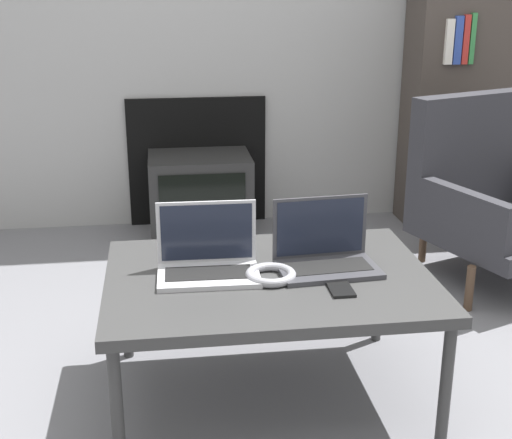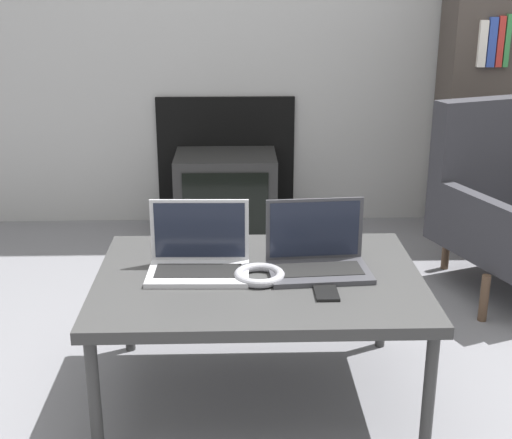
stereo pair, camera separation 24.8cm
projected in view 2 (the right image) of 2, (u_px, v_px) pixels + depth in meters
The scene contains 7 objects.
ground_plane at pixel (261, 425), 2.21m from camera, with size 14.00×14.00×0.00m, color slate.
table at pixel (259, 285), 2.23m from camera, with size 1.02×0.74×0.44m.
laptop_left at pixel (199, 256), 2.24m from camera, with size 0.32×0.21×0.22m.
laptop_right at pixel (317, 255), 2.25m from camera, with size 0.33×0.22×0.22m.
headphones at pixel (259, 275), 2.19m from camera, with size 0.16×0.16×0.03m.
phone at pixel (326, 291), 2.10m from camera, with size 0.07×0.13×0.01m.
tv at pixel (226, 194), 3.80m from camera, with size 0.53×0.40×0.43m.
Camera 2 is at (-0.07, -1.89, 1.32)m, focal length 50.00 mm.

